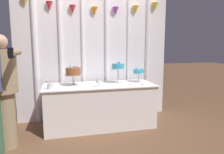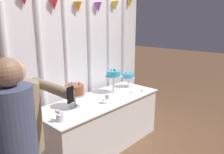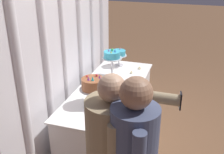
% 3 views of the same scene
% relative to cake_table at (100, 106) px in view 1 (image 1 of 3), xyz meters
% --- Properties ---
extents(ground_plane, '(24.00, 24.00, 0.00)m').
position_rel_cake_table_xyz_m(ground_plane, '(0.00, -0.10, -0.38)').
color(ground_plane, brown).
extents(draped_curtain, '(2.96, 0.15, 2.49)m').
position_rel_cake_table_xyz_m(draped_curtain, '(-0.03, 0.51, 0.90)').
color(draped_curtain, white).
rests_on(draped_curtain, ground_plane).
extents(cake_table, '(1.94, 0.76, 0.76)m').
position_rel_cake_table_xyz_m(cake_table, '(0.00, 0.00, 0.00)').
color(cake_table, white).
rests_on(cake_table, ground_plane).
extents(cake_display_leftmost, '(0.31, 0.31, 0.36)m').
position_rel_cake_table_xyz_m(cake_display_leftmost, '(-0.45, 0.05, 0.61)').
color(cake_display_leftmost, '#B2B2B7').
rests_on(cake_display_leftmost, cake_table).
extents(cake_display_center, '(0.27, 0.27, 0.40)m').
position_rel_cake_table_xyz_m(cake_display_center, '(0.36, 0.08, 0.67)').
color(cake_display_center, silver).
rests_on(cake_display_center, cake_table).
extents(cake_display_rightmost, '(0.23, 0.23, 0.27)m').
position_rel_cake_table_xyz_m(cake_display_rightmost, '(0.76, 0.10, 0.57)').
color(cake_display_rightmost, silver).
rests_on(cake_display_rightmost, cake_table).
extents(wine_glass, '(0.07, 0.07, 0.13)m').
position_rel_cake_table_xyz_m(wine_glass, '(-0.07, -0.18, 0.47)').
color(wine_glass, silver).
rests_on(wine_glass, cake_table).
extents(flower_vase, '(0.11, 0.11, 0.15)m').
position_rel_cake_table_xyz_m(flower_vase, '(-0.83, -0.16, 0.44)').
color(flower_vase, silver).
rests_on(flower_vase, cake_table).
extents(tealight_far_left, '(0.04, 0.04, 0.04)m').
position_rel_cake_table_xyz_m(tealight_far_left, '(-0.02, -0.08, 0.39)').
color(tealight_far_left, beige).
rests_on(tealight_far_left, cake_table).
extents(tealight_near_left, '(0.04, 0.04, 0.04)m').
position_rel_cake_table_xyz_m(tealight_near_left, '(0.52, -0.15, 0.39)').
color(tealight_near_left, beige).
rests_on(tealight_near_left, cake_table).
extents(tealight_near_right, '(0.05, 0.05, 0.04)m').
position_rel_cake_table_xyz_m(tealight_near_right, '(0.72, -0.23, 0.39)').
color(tealight_near_right, beige).
rests_on(tealight_near_right, cake_table).
extents(guest_girl_blue_dress, '(0.51, 0.69, 1.59)m').
position_rel_cake_table_xyz_m(guest_girl_blue_dress, '(-1.43, -0.48, 0.48)').
color(guest_girl_blue_dress, '#9E8966').
rests_on(guest_girl_blue_dress, ground_plane).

